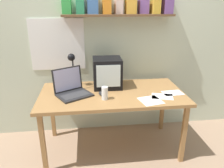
% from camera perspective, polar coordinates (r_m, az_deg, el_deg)
% --- Properties ---
extents(ground_plane, '(12.00, 12.00, 0.00)m').
position_cam_1_polar(ground_plane, '(2.75, 0.00, -16.07)').
color(ground_plane, '#A18268').
extents(back_wall, '(5.60, 0.24, 2.60)m').
position_cam_1_polar(back_wall, '(2.72, -1.22, 13.56)').
color(back_wall, beige).
rests_on(back_wall, ground_plane).
extents(corner_desk, '(1.56, 0.79, 0.71)m').
position_cam_1_polar(corner_desk, '(2.42, 0.00, -3.50)').
color(corner_desk, '#A17342').
rests_on(corner_desk, ground_plane).
extents(crt_monitor, '(0.32, 0.30, 0.34)m').
position_cam_1_polar(crt_monitor, '(2.50, -1.25, 2.94)').
color(crt_monitor, black).
rests_on(crt_monitor, corner_desk).
extents(laptop, '(0.44, 0.42, 0.28)m').
position_cam_1_polar(laptop, '(2.37, -10.55, -1.06)').
color(laptop, '#232326').
rests_on(laptop, corner_desk).
extents(desk_lamp, '(0.11, 0.15, 0.39)m').
position_cam_1_polar(desk_lamp, '(2.54, -10.37, 4.88)').
color(desk_lamp, black).
rests_on(desk_lamp, corner_desk).
extents(juice_glass, '(0.07, 0.07, 0.13)m').
position_cam_1_polar(juice_glass, '(2.21, -1.91, -2.56)').
color(juice_glass, white).
rests_on(juice_glass, corner_desk).
extents(computer_mouse, '(0.08, 0.11, 0.03)m').
position_cam_1_polar(computer_mouse, '(2.33, -2.73, -2.47)').
color(computer_mouse, '#232326').
rests_on(computer_mouse, corner_desk).
extents(loose_paper_near_monitor, '(0.25, 0.21, 0.00)m').
position_cam_1_polar(loose_paper_near_monitor, '(2.35, 13.00, -3.19)').
color(loose_paper_near_monitor, white).
rests_on(loose_paper_near_monitor, corner_desk).
extents(printed_handout, '(0.25, 0.25, 0.00)m').
position_cam_1_polar(printed_handout, '(2.23, 10.08, -4.30)').
color(printed_handout, white).
rests_on(printed_handout, corner_desk).
extents(open_notebook, '(0.23, 0.16, 0.00)m').
position_cam_1_polar(open_notebook, '(2.47, 15.55, -2.27)').
color(open_notebook, white).
rests_on(open_notebook, corner_desk).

